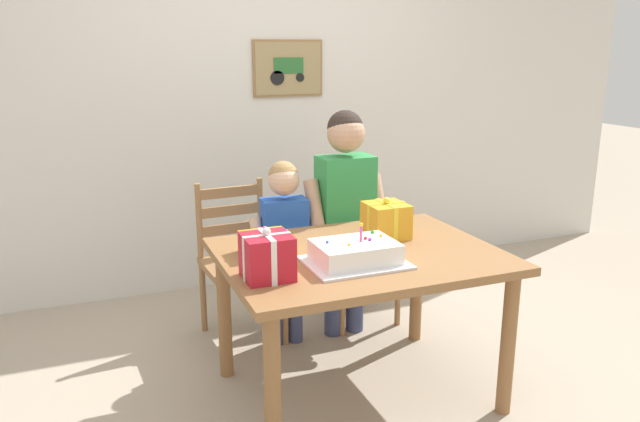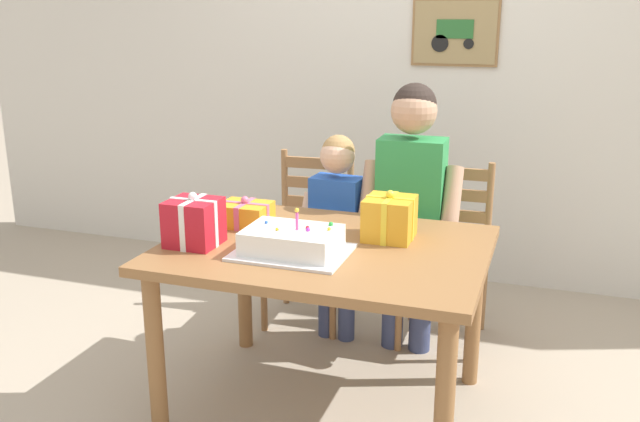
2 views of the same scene
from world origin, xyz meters
name	(u,v)px [view 2 (image 2 of 2)]	position (x,y,z in m)	size (l,w,h in m)	color
ground_plane	(325,406)	(0.00, 0.00, 0.00)	(20.00, 20.00, 0.00)	tan
back_wall	(416,71)	(0.00, 1.75, 1.30)	(6.40, 0.11, 2.60)	silver
dining_table	(326,268)	(0.00, 0.00, 0.65)	(1.30, 0.99, 0.74)	olive
birthday_cake	(292,242)	(-0.09, -0.14, 0.79)	(0.44, 0.34, 0.19)	silver
gift_box_red_large	(390,218)	(0.22, 0.17, 0.83)	(0.20, 0.21, 0.21)	gold
gift_box_beside_cake	(194,222)	(-0.51, -0.17, 0.84)	(0.20, 0.20, 0.22)	red
gift_box_corner_small	(245,214)	(-0.42, 0.14, 0.80)	(0.22, 0.18, 0.14)	gold
chair_left	(310,238)	(-0.37, 0.85, 0.47)	(0.45, 0.45, 0.92)	#996B42
chair_right	(446,252)	(0.37, 0.85, 0.47)	(0.43, 0.43, 0.92)	#996B42
child_older	(411,193)	(0.21, 0.65, 0.82)	(0.48, 0.27, 1.34)	#38426B
child_younger	(337,218)	(-0.16, 0.65, 0.66)	(0.40, 0.23, 1.08)	#38426B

